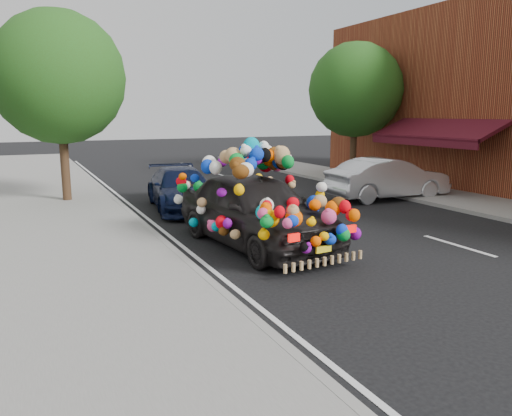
{
  "coord_description": "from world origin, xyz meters",
  "views": [
    {
      "loc": [
        -5.12,
        -7.82,
        2.91
      ],
      "look_at": [
        -0.91,
        1.04,
        1.05
      ],
      "focal_mm": 35.0,
      "sensor_mm": 36.0,
      "label": 1
    }
  ],
  "objects": [
    {
      "name": "tree_far_b",
      "position": [
        8.0,
        10.0,
        3.89
      ],
      "size": [
        4.0,
        4.0,
        5.9
      ],
      "color": "#332114",
      "rests_on": "ground"
    },
    {
      "name": "tree_near_sidewalk",
      "position": [
        -3.8,
        9.5,
        4.02
      ],
      "size": [
        4.2,
        4.2,
        6.13
      ],
      "color": "#332114",
      "rests_on": "ground"
    },
    {
      "name": "sidewalk",
      "position": [
        -4.3,
        0.0,
        0.06
      ],
      "size": [
        4.0,
        60.0,
        0.12
      ],
      "primitive_type": "cube",
      "color": "gray",
      "rests_on": "ground"
    },
    {
      "name": "lane_markings",
      "position": [
        3.6,
        0.0,
        0.01
      ],
      "size": [
        6.0,
        50.0,
        0.01
      ],
      "primitive_type": null,
      "color": "silver",
      "rests_on": "ground"
    },
    {
      "name": "plush_art_car",
      "position": [
        -0.48,
        2.0,
        1.18
      ],
      "size": [
        2.76,
        5.18,
        2.28
      ],
      "rotation": [
        0.0,
        0.0,
        0.1
      ],
      "color": "black",
      "rests_on": "ground"
    },
    {
      "name": "ground",
      "position": [
        0.0,
        0.0,
        0.0
      ],
      "size": [
        100.0,
        100.0,
        0.0
      ],
      "primitive_type": "plane",
      "color": "black",
      "rests_on": "ground"
    },
    {
      "name": "silver_hatchback",
      "position": [
        6.29,
        5.63,
        0.71
      ],
      "size": [
        4.37,
        1.68,
        1.42
      ],
      "primitive_type": "imported",
      "rotation": [
        0.0,
        0.0,
        1.53
      ],
      "color": "silver",
      "rests_on": "ground"
    },
    {
      "name": "kerb",
      "position": [
        -2.35,
        0.0,
        0.07
      ],
      "size": [
        0.15,
        60.0,
        0.13
      ],
      "primitive_type": "cube",
      "color": "gray",
      "rests_on": "ground"
    },
    {
      "name": "navy_sedan",
      "position": [
        -0.68,
        6.92,
        0.63
      ],
      "size": [
        2.28,
        4.52,
        1.26
      ],
      "primitive_type": "imported",
      "rotation": [
        0.0,
        0.0,
        -0.12
      ],
      "color": "black",
      "rests_on": "ground"
    },
    {
      "name": "footpath_far",
      "position": [
        8.2,
        3.0,
        0.06
      ],
      "size": [
        3.0,
        40.0,
        0.12
      ],
      "primitive_type": "cube",
      "color": "gray",
      "rests_on": "ground"
    }
  ]
}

